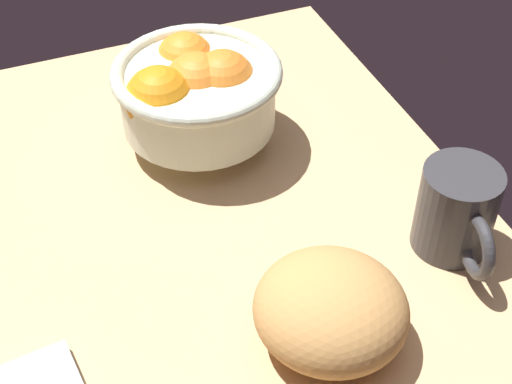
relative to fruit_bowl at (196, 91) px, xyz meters
The scene contains 4 objects.
ground_plane 15.80cm from the fruit_bowl, 31.20° to the right, with size 69.89×64.25×3.00cm, color tan.
fruit_bowl is the anchor object (origin of this frame).
bread_loaf 31.24cm from the fruit_bowl, ahead, with size 13.61×13.10×8.33cm, color tan.
mug 31.14cm from the fruit_bowl, 35.66° to the left, with size 12.09×7.73×9.30cm.
Camera 1 is at (55.99, -13.00, 56.73)cm, focal length 54.04 mm.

